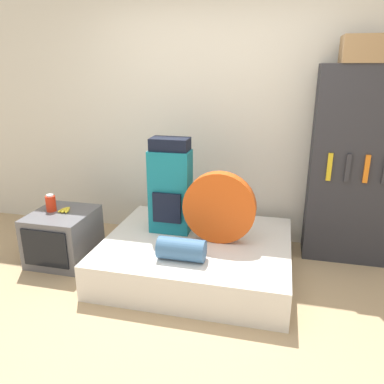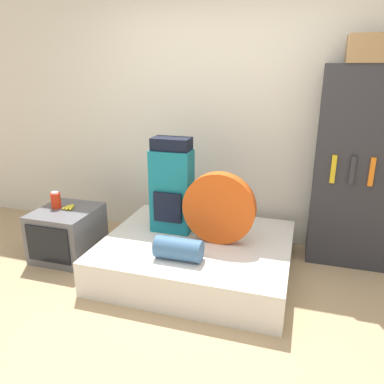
# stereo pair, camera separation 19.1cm
# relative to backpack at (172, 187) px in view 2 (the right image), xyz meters

# --- Properties ---
(ground_plane) EXTENTS (16.00, 16.00, 0.00)m
(ground_plane) POSITION_rel_backpack_xyz_m (0.36, -0.98, -0.75)
(ground_plane) COLOR tan
(wall_back) EXTENTS (8.00, 0.05, 2.60)m
(wall_back) POSITION_rel_backpack_xyz_m (0.36, 0.71, 0.55)
(wall_back) COLOR silver
(wall_back) RESTS_ON ground_plane
(bed) EXTENTS (1.65, 1.40, 0.31)m
(bed) POSITION_rel_backpack_xyz_m (0.29, -0.14, -0.59)
(bed) COLOR silver
(bed) RESTS_ON ground_plane
(backpack) EXTENTS (0.37, 0.25, 0.89)m
(backpack) POSITION_rel_backpack_xyz_m (0.00, 0.00, 0.00)
(backpack) COLOR #14707F
(backpack) RESTS_ON bed
(tent_bag) EXTENTS (0.64, 0.11, 0.64)m
(tent_bag) POSITION_rel_backpack_xyz_m (0.48, -0.12, -0.11)
(tent_bag) COLOR #D14C14
(tent_bag) RESTS_ON bed
(sleeping_roll) EXTENTS (0.38, 0.18, 0.18)m
(sleeping_roll) POSITION_rel_backpack_xyz_m (0.25, -0.53, -0.34)
(sleeping_roll) COLOR #3D668E
(sleeping_roll) RESTS_ON bed
(television) EXTENTS (0.56, 0.61, 0.49)m
(television) POSITION_rel_backpack_xyz_m (-1.02, -0.23, -0.50)
(television) COLOR #5B5B60
(television) RESTS_ON ground_plane
(canister) EXTENTS (0.09, 0.09, 0.17)m
(canister) POSITION_rel_backpack_xyz_m (-1.13, -0.20, -0.18)
(canister) COLOR red
(canister) RESTS_ON television
(banana_bunch) EXTENTS (0.11, 0.15, 0.03)m
(banana_bunch) POSITION_rel_backpack_xyz_m (-0.99, -0.18, -0.24)
(banana_bunch) COLOR yellow
(banana_bunch) RESTS_ON television
(bookshelf) EXTENTS (0.77, 0.35, 1.83)m
(bookshelf) POSITION_rel_backpack_xyz_m (1.63, 0.48, 0.17)
(bookshelf) COLOR #2D2D33
(bookshelf) RESTS_ON ground_plane
(cardboard_box) EXTENTS (0.41, 0.30, 0.22)m
(cardboard_box) POSITION_rel_backpack_xyz_m (1.60, 0.45, 1.19)
(cardboard_box) COLOR #99754C
(cardboard_box) RESTS_ON bookshelf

